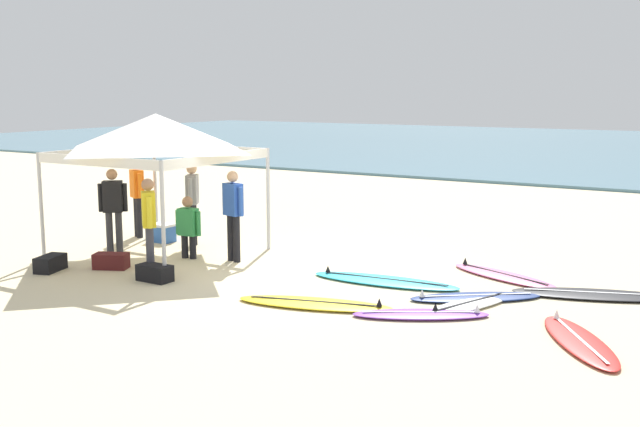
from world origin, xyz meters
TOP-DOWN VIEW (x-y plane):
  - ground_plane at (0.00, 0.00)m, footprint 80.00×80.00m
  - sea at (0.00, 32.29)m, footprint 80.00×36.00m
  - canopy_tent at (-2.60, 0.02)m, footprint 3.17×3.17m
  - surfboard_purple at (3.43, -1.11)m, footprint 1.95×1.45m
  - surfboard_black at (5.36, 1.27)m, footprint 2.65×1.53m
  - surfboard_cyan at (2.13, 0.34)m, footprint 2.63×0.95m
  - surfboard_red at (5.62, -1.13)m, footprint 1.63×2.10m
  - surfboard_navy at (3.78, 0.15)m, footprint 1.98×1.70m
  - surfboard_pink at (3.73, 1.71)m, footprint 2.23×1.37m
  - surfboard_yellow at (1.85, -1.42)m, footprint 2.48×1.27m
  - surfboard_white at (3.84, -0.26)m, footprint 1.10×1.89m
  - person_yellow at (-1.52, -1.37)m, footprint 0.43×0.41m
  - person_grey at (-2.58, 0.99)m, footprint 0.37×0.48m
  - person_black at (-3.21, -0.58)m, footprint 0.46×0.39m
  - person_blue at (-1.01, 0.31)m, footprint 0.54×0.30m
  - person_orange at (-4.24, 1.10)m, footprint 0.49×0.37m
  - person_green at (-1.90, 0.06)m, footprint 0.55×0.27m
  - gear_bag_near_tent at (-1.24, -1.57)m, footprint 0.61×0.34m
  - gear_bag_by_pole at (-2.54, -1.32)m, footprint 0.68×0.54m
  - gear_bag_on_sand at (-3.34, -2.00)m, footprint 0.49×0.67m
  - cooler_box at (-3.43, 0.98)m, footprint 0.50×0.36m

SIDE VIEW (x-z plane):
  - ground_plane at x=0.00m, z-range 0.00..0.00m
  - surfboard_cyan at x=2.13m, z-range -0.06..0.13m
  - surfboard_black at x=5.36m, z-range -0.06..0.13m
  - surfboard_yellow at x=1.85m, z-range -0.06..0.13m
  - surfboard_pink at x=3.73m, z-range -0.06..0.13m
  - surfboard_red at x=5.62m, z-range -0.06..0.13m
  - surfboard_navy at x=3.78m, z-range -0.06..0.13m
  - surfboard_purple at x=3.43m, z-range -0.06..0.13m
  - surfboard_white at x=3.84m, z-range -0.06..0.13m
  - sea at x=0.00m, z-range 0.00..0.10m
  - gear_bag_near_tent at x=-1.24m, z-range 0.00..0.28m
  - gear_bag_by_pole at x=-2.54m, z-range 0.00..0.28m
  - gear_bag_on_sand at x=-3.34m, z-range 0.00..0.28m
  - cooler_box at x=-3.43m, z-range 0.00..0.39m
  - person_green at x=-1.90m, z-range 0.06..1.26m
  - person_yellow at x=-1.52m, z-range 0.13..1.84m
  - person_grey at x=-2.58m, z-range 0.13..1.84m
  - person_black at x=-3.21m, z-range 0.13..1.84m
  - person_blue at x=-1.01m, z-range 0.13..1.84m
  - person_orange at x=-4.24m, z-range 0.13..1.84m
  - canopy_tent at x=-2.60m, z-range 1.01..3.76m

